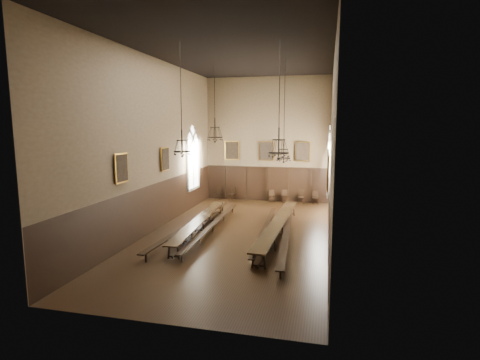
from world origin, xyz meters
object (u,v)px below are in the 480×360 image
(bench_left_outer, at_px, (193,225))
(chair_6, at_px, (301,199))
(bench_left_inner, at_px, (213,226))
(chandelier_front_right, at_px, (279,146))
(bench_right_outer, at_px, (287,233))
(chair_4, at_px, (272,199))
(chandelier_back_right, at_px, (284,151))
(chair_5, at_px, (285,199))
(table_right, at_px, (278,229))
(bench_right_inner, at_px, (265,230))
(chandelier_front_left, at_px, (182,143))
(chair_1, at_px, (232,196))
(chair_0, at_px, (218,196))
(table_left, at_px, (200,225))
(chandelier_back_left, at_px, (215,132))
(chair_7, at_px, (315,200))

(bench_left_outer, height_order, chair_6, chair_6)
(bench_left_inner, xyz_separation_m, chandelier_front_right, (3.72, -2.54, 4.40))
(bench_right_outer, bearing_deg, bench_left_outer, 176.50)
(chair_4, distance_m, chandelier_back_right, 7.65)
(bench_left_inner, height_order, chair_5, chair_5)
(bench_left_outer, bearing_deg, table_right, 0.65)
(bench_right_inner, distance_m, chandelier_front_left, 6.28)
(chair_1, bearing_deg, bench_right_inner, -46.28)
(chair_0, bearing_deg, chandelier_back_right, -42.07)
(table_left, height_order, chandelier_back_right, chandelier_back_right)
(chair_4, bearing_deg, bench_left_outer, -127.90)
(table_right, height_order, chandelier_front_right, chandelier_front_right)
(chair_1, xyz_separation_m, chair_6, (5.11, -0.02, -0.00))
(chair_4, relative_size, chandelier_back_left, 0.20)
(bench_left_inner, xyz_separation_m, chandelier_back_right, (3.43, 1.98, 3.91))
(bench_right_inner, relative_size, chair_4, 10.70)
(bench_left_outer, height_order, chair_4, chair_4)
(chair_5, height_order, chandelier_front_right, chandelier_front_right)
(bench_left_inner, relative_size, bench_right_inner, 1.06)
(bench_right_inner, bearing_deg, chair_6, 81.82)
(bench_left_inner, height_order, chair_4, chair_4)
(chandelier_back_left, bearing_deg, chandelier_front_right, -48.39)
(chandelier_front_left, relative_size, chandelier_front_right, 0.99)
(bench_left_outer, xyz_separation_m, chair_0, (-1.09, 8.44, -0.01))
(bench_left_inner, xyz_separation_m, chair_0, (-2.17, 8.38, 0.00))
(chandelier_back_right, bearing_deg, chair_6, 84.87)
(chandelier_front_left, bearing_deg, chandelier_back_right, 52.84)
(bench_right_outer, height_order, chair_5, chair_5)
(chair_5, bearing_deg, chair_4, 161.29)
(chandelier_front_left, bearing_deg, bench_right_outer, 32.02)
(bench_left_outer, relative_size, chandelier_back_right, 1.95)
(table_left, xyz_separation_m, bench_right_inner, (3.44, 0.15, -0.09))
(chair_7, bearing_deg, chandelier_front_right, -106.54)
(chair_0, height_order, chair_6, chair_0)
(chair_5, height_order, chair_6, chair_6)
(bench_right_outer, height_order, chandelier_front_left, chandelier_front_left)
(bench_left_outer, height_order, bench_right_inner, bench_left_outer)
(chair_1, distance_m, chandelier_back_left, 7.86)
(chair_0, bearing_deg, chandelier_back_left, -68.21)
(chair_4, xyz_separation_m, chair_6, (2.11, 0.02, 0.02))
(table_right, height_order, chair_1, chair_1)
(chandelier_back_right, bearing_deg, chair_1, 125.24)
(table_left, xyz_separation_m, chandelier_front_left, (0.27, -2.85, 4.42))
(bench_left_outer, bearing_deg, chandelier_back_right, 24.35)
(bench_left_inner, xyz_separation_m, chandelier_back_left, (-0.52, 2.24, 4.86))
(chandelier_front_right, bearing_deg, bench_left_inner, 145.68)
(chandelier_front_right, bearing_deg, chandelier_back_left, 131.61)
(chair_5, bearing_deg, bench_left_outer, -131.16)
(table_right, relative_size, bench_left_outer, 0.96)
(table_right, distance_m, chair_1, 9.56)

